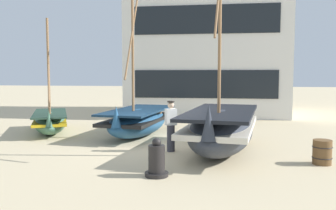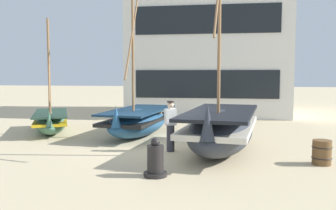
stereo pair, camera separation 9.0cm
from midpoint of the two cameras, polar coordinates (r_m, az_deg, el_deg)
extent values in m
plane|color=#CCB78E|center=(12.58, -0.87, -6.76)|extent=(120.00, 120.00, 0.00)
ellipsoid|color=#23517A|center=(14.91, -4.91, -2.78)|extent=(2.42, 4.91, 1.10)
cube|color=black|center=(14.89, -4.91, -2.26)|extent=(2.42, 4.72, 0.13)
cube|color=#132C43|center=(14.85, -4.92, -0.84)|extent=(2.47, 4.82, 0.08)
cone|color=#23517A|center=(12.77, -8.46, -1.89)|extent=(0.41, 0.41, 0.77)
cylinder|color=olive|center=(14.24, -5.82, 8.04)|extent=(0.10, 0.10, 5.11)
cylinder|color=olive|center=(14.32, -5.86, 11.82)|extent=(0.29, 1.75, 3.89)
cube|color=olive|center=(15.19, -4.45, -1.17)|extent=(1.76, 0.38, 0.06)
ellipsoid|color=#2D333D|center=(11.84, 8.30, -4.17)|extent=(2.68, 5.45, 1.38)
cube|color=silver|center=(11.82, 8.31, -3.35)|extent=(2.67, 5.25, 0.17)
cube|color=black|center=(11.76, 8.34, -1.13)|extent=(2.73, 5.36, 0.10)
cone|color=#2D333D|center=(9.30, 6.22, -2.81)|extent=(0.45, 0.45, 0.96)
cylinder|color=olive|center=(11.15, 8.05, 12.82)|extent=(0.10, 0.10, 6.26)
cube|color=olive|center=(12.16, 8.58, -1.64)|extent=(1.89, 0.42, 0.06)
ellipsoid|color=#427056|center=(16.42, -18.42, -2.67)|extent=(2.89, 4.17, 0.89)
cube|color=gold|center=(16.41, -18.43, -2.29)|extent=(2.83, 4.03, 0.11)
cube|color=#243D2F|center=(16.38, -18.46, -1.25)|extent=(2.89, 4.11, 0.06)
cone|color=#427056|center=(14.48, -18.65, -2.09)|extent=(0.35, 0.35, 0.62)
cylinder|color=olive|center=(15.79, -18.70, 5.38)|extent=(0.10, 0.10, 4.24)
cylinder|color=olive|center=(15.79, -18.72, 6.27)|extent=(0.76, 1.51, 3.64)
cube|color=olive|center=(16.68, -18.43, -1.48)|extent=(1.19, 0.68, 0.06)
cylinder|color=#33333D|center=(11.85, 0.24, -5.33)|extent=(0.26, 0.26, 0.88)
cube|color=silver|center=(11.75, 0.24, -1.92)|extent=(0.42, 0.37, 0.54)
sphere|color=beige|center=(11.70, 0.24, -0.02)|extent=(0.22, 0.22, 0.22)
cylinder|color=#2D2823|center=(11.69, 0.24, 0.56)|extent=(0.24, 0.24, 0.05)
cylinder|color=black|center=(9.14, -2.11, -10.98)|extent=(0.60, 0.60, 0.10)
cylinder|color=black|center=(9.04, -2.12, -8.58)|extent=(0.42, 0.42, 0.69)
sphere|color=black|center=(8.96, -2.13, -5.98)|extent=(0.23, 0.23, 0.23)
cylinder|color=brown|center=(11.09, 23.17, -6.93)|extent=(0.52, 0.52, 0.70)
torus|color=black|center=(11.06, 23.20, -6.15)|extent=(0.56, 0.56, 0.03)
torus|color=black|center=(11.12, 23.14, -7.71)|extent=(0.56, 0.56, 0.03)
cube|color=white|center=(23.69, 6.18, 7.48)|extent=(9.59, 6.81, 7.19)
cube|color=black|center=(20.25, 5.78, 3.33)|extent=(8.06, 0.06, 1.58)
cube|color=black|center=(20.46, 5.87, 13.45)|extent=(8.06, 0.06, 1.58)
camera|label=1|loc=(0.04, -90.19, -0.02)|focal=38.19mm
camera|label=2|loc=(0.04, 89.81, 0.02)|focal=38.19mm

